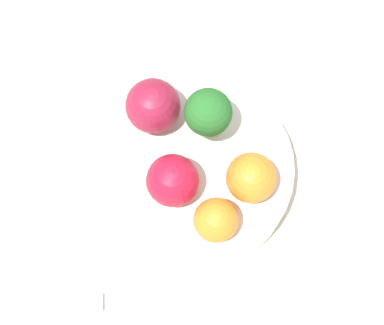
% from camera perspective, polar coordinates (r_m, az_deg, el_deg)
% --- Properties ---
extents(ground_plane, '(6.00, 6.00, 0.00)m').
position_cam_1_polar(ground_plane, '(0.68, 0.00, -1.86)').
color(ground_plane, gray).
extents(table_surface, '(1.20, 1.20, 0.02)m').
position_cam_1_polar(table_surface, '(0.67, 0.00, -1.61)').
color(table_surface, beige).
rests_on(table_surface, ground_plane).
extents(bowl, '(0.20, 0.20, 0.04)m').
position_cam_1_polar(bowl, '(0.64, 0.00, -0.84)').
color(bowl, silver).
rests_on(bowl, table_surface).
extents(broccoli, '(0.05, 0.05, 0.07)m').
position_cam_1_polar(broccoli, '(0.60, 1.44, 4.39)').
color(broccoli, '#8CB76B').
rests_on(broccoli, bowl).
extents(apple_red, '(0.05, 0.05, 0.05)m').
position_cam_1_polar(apple_red, '(0.60, -1.74, -1.61)').
color(apple_red, '#B7142D').
rests_on(apple_red, bowl).
extents(apple_green, '(0.05, 0.05, 0.05)m').
position_cam_1_polar(apple_green, '(0.62, -3.49, 5.05)').
color(apple_green, maroon).
rests_on(apple_green, bowl).
extents(orange_front, '(0.04, 0.04, 0.04)m').
position_cam_1_polar(orange_front, '(0.59, 2.14, -5.15)').
color(orange_front, orange).
rests_on(orange_front, bowl).
extents(orange_back, '(0.05, 0.05, 0.05)m').
position_cam_1_polar(orange_back, '(0.60, 5.29, -1.37)').
color(orange_back, orange).
rests_on(orange_back, bowl).
extents(spoon, '(0.07, 0.06, 0.01)m').
position_cam_1_polar(spoon, '(0.65, -11.36, -12.29)').
color(spoon, silver).
rests_on(spoon, table_surface).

